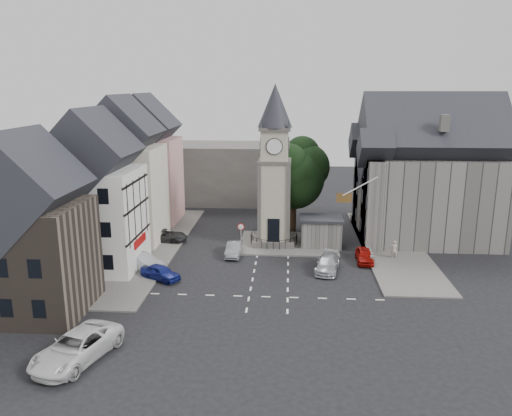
# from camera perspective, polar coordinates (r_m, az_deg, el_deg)

# --- Properties ---
(ground) EXTENTS (120.00, 120.00, 0.00)m
(ground) POSITION_cam_1_polar(r_m,az_deg,el_deg) (44.60, 1.73, -7.26)
(ground) COLOR black
(ground) RESTS_ON ground
(pavement_west) EXTENTS (6.00, 30.00, 0.14)m
(pavement_west) POSITION_cam_1_polar(r_m,az_deg,el_deg) (52.10, -11.93, -4.33)
(pavement_west) COLOR #595651
(pavement_west) RESTS_ON ground
(pavement_east) EXTENTS (6.00, 26.00, 0.14)m
(pavement_east) POSITION_cam_1_polar(r_m,az_deg,el_deg) (53.15, 15.14, -4.15)
(pavement_east) COLOR #595651
(pavement_east) RESTS_ON ground
(central_island) EXTENTS (10.00, 8.00, 0.16)m
(central_island) POSITION_cam_1_polar(r_m,az_deg,el_deg) (52.09, 3.71, -4.04)
(central_island) COLOR #595651
(central_island) RESTS_ON ground
(road_markings) EXTENTS (20.00, 8.00, 0.01)m
(road_markings) POSITION_cam_1_polar(r_m,az_deg,el_deg) (39.52, 1.42, -10.11)
(road_markings) COLOR silver
(road_markings) RESTS_ON ground
(clock_tower) EXTENTS (4.86, 4.86, 16.25)m
(clock_tower) POSITION_cam_1_polar(r_m,az_deg,el_deg) (50.23, 2.14, 4.75)
(clock_tower) COLOR #4C4944
(clock_tower) RESTS_ON ground
(stone_shelter) EXTENTS (4.30, 3.30, 3.08)m
(stone_shelter) POSITION_cam_1_polar(r_m,az_deg,el_deg) (51.29, 7.43, -2.70)
(stone_shelter) COLOR #575650
(stone_shelter) RESTS_ON ground
(town_tree) EXTENTS (7.20, 7.20, 10.80)m
(town_tree) POSITION_cam_1_polar(r_m,az_deg,el_deg) (55.34, 4.36, 4.36)
(town_tree) COLOR black
(town_tree) RESTS_ON ground
(warning_sign_post) EXTENTS (0.70, 0.19, 2.85)m
(warning_sign_post) POSITION_cam_1_polar(r_m,az_deg,el_deg) (49.29, -1.74, -2.69)
(warning_sign_post) COLOR black
(warning_sign_post) RESTS_ON ground
(terrace_pink) EXTENTS (8.10, 7.60, 12.80)m
(terrace_pink) POSITION_cam_1_polar(r_m,az_deg,el_deg) (60.77, -12.45, 4.55)
(terrace_pink) COLOR #D99C95
(terrace_pink) RESTS_ON ground
(terrace_cream) EXTENTS (8.10, 7.60, 12.80)m
(terrace_cream) POSITION_cam_1_polar(r_m,az_deg,el_deg) (53.25, -14.82, 3.14)
(terrace_cream) COLOR beige
(terrace_cream) RESTS_ON ground
(terrace_tudor) EXTENTS (8.10, 7.60, 12.00)m
(terrace_tudor) POSITION_cam_1_polar(r_m,az_deg,el_deg) (45.98, -17.90, 0.78)
(terrace_tudor) COLOR silver
(terrace_tudor) RESTS_ON ground
(building_sw_stone) EXTENTS (8.60, 7.60, 10.40)m
(building_sw_stone) POSITION_cam_1_polar(r_m,az_deg,el_deg) (38.95, -24.68, -3.41)
(building_sw_stone) COLOR #413730
(building_sw_stone) RESTS_ON ground
(backdrop_west) EXTENTS (20.00, 10.00, 8.00)m
(backdrop_west) POSITION_cam_1_polar(r_m,az_deg,el_deg) (71.89, -7.02, 4.08)
(backdrop_west) COLOR #4C4944
(backdrop_west) RESTS_ON ground
(east_building) EXTENTS (14.40, 11.40, 12.60)m
(east_building) POSITION_cam_1_polar(r_m,az_deg,el_deg) (55.33, 18.60, 2.93)
(east_building) COLOR #575650
(east_building) RESTS_ON ground
(east_boundary_wall) EXTENTS (0.40, 16.00, 0.90)m
(east_boundary_wall) POSITION_cam_1_polar(r_m,az_deg,el_deg) (54.45, 11.87, -3.11)
(east_boundary_wall) COLOR #575650
(east_boundary_wall) RESTS_ON ground
(flagpole) EXTENTS (3.68, 0.10, 2.74)m
(flagpole) POSITION_cam_1_polar(r_m,az_deg,el_deg) (46.93, 11.79, 2.43)
(flagpole) COLOR white
(flagpole) RESTS_ON ground
(car_west_blue) EXTENTS (3.99, 3.17, 1.27)m
(car_west_blue) POSITION_cam_1_polar(r_m,az_deg,el_deg) (43.36, -10.88, -7.24)
(car_west_blue) COLOR navy
(car_west_blue) RESTS_ON ground
(car_west_silver) EXTENTS (4.62, 3.51, 1.46)m
(car_west_silver) POSITION_cam_1_polar(r_m,az_deg,el_deg) (45.85, -12.88, -6.04)
(car_west_silver) COLOR #ABADB3
(car_west_silver) RESTS_ON ground
(car_west_grey) EXTENTS (4.96, 2.77, 1.31)m
(car_west_grey) POSITION_cam_1_polar(r_m,az_deg,el_deg) (53.51, -10.36, -3.11)
(car_west_grey) COLOR #28282A
(car_west_grey) RESTS_ON ground
(car_island_silver) EXTENTS (1.44, 3.98, 1.31)m
(car_island_silver) POSITION_cam_1_polar(r_m,az_deg,el_deg) (48.48, -2.53, -4.69)
(car_island_silver) COLOR gray
(car_island_silver) RESTS_ON ground
(car_island_east) EXTENTS (2.69, 4.85, 1.33)m
(car_island_east) POSITION_cam_1_polar(r_m,az_deg,el_deg) (44.95, 8.17, -6.32)
(car_island_east) COLOR #B5B9BE
(car_island_east) RESTS_ON ground
(car_east_red) EXTENTS (1.63, 3.81, 1.28)m
(car_east_red) POSITION_cam_1_polar(r_m,az_deg,el_deg) (47.71, 12.28, -5.33)
(car_east_red) COLOR #970D08
(car_east_red) RESTS_ON ground
(van_sw_white) EXTENTS (4.58, 6.75, 1.72)m
(van_sw_white) POSITION_cam_1_polar(r_m,az_deg,el_deg) (32.67, -19.81, -14.74)
(van_sw_white) COLOR silver
(van_sw_white) RESTS_ON ground
(pedestrian) EXTENTS (0.68, 0.46, 1.83)m
(pedestrian) POSITION_cam_1_polar(r_m,az_deg,el_deg) (49.15, 15.49, -4.61)
(pedestrian) COLOR #AE9D8F
(pedestrian) RESTS_ON ground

